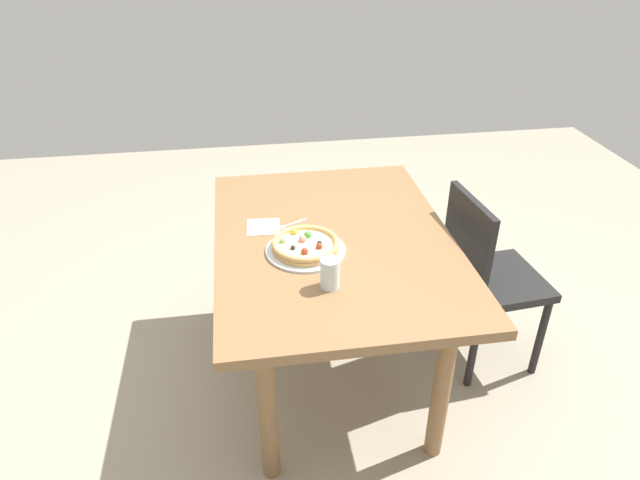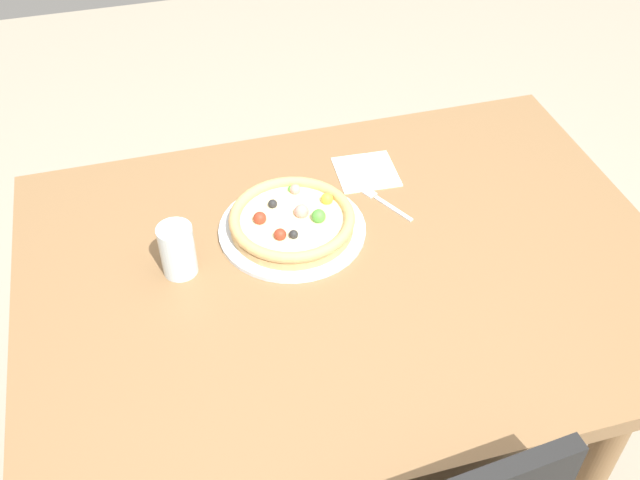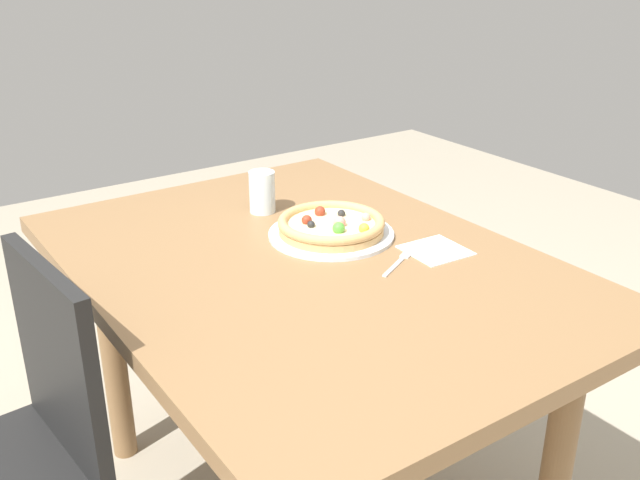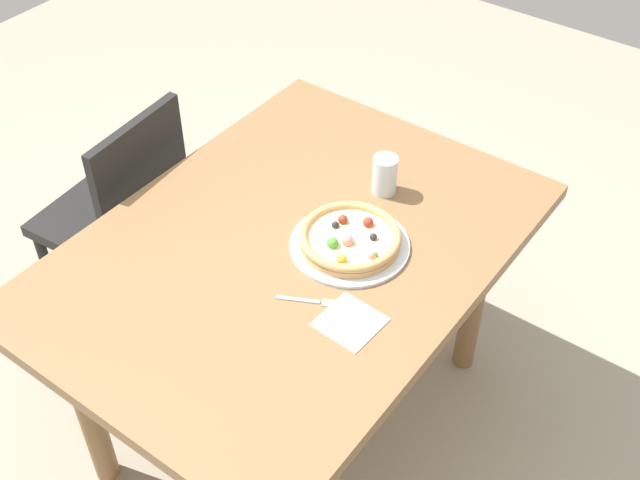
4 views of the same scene
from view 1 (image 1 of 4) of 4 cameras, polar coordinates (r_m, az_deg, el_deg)
The scene contains 8 objects.
ground_plane at distance 2.78m, azimuth 1.21°, elevation -13.18°, with size 6.00×6.00×0.00m, color #9E937F.
dining_table at distance 2.37m, azimuth 1.39°, elevation -1.76°, with size 1.35×0.98×0.75m.
chair_near at distance 2.65m, azimuth 16.57°, elevation -3.41°, with size 0.43×0.43×0.89m.
plate at distance 2.22m, azimuth -1.48°, elevation -1.05°, with size 0.32×0.32×0.01m, color silver.
pizza at distance 2.21m, azimuth -1.50°, elevation -0.48°, with size 0.27×0.27×0.05m.
fork at distance 2.40m, azimuth -3.26°, elevation 1.52°, with size 0.09×0.15×0.00m.
drinking_glass at distance 1.99m, azimuth 1.02°, elevation -3.42°, with size 0.07×0.07×0.11m, color silver.
napkin at distance 2.40m, azimuth -5.82°, elevation 1.35°, with size 0.14×0.14×0.00m, color white.
Camera 1 is at (-1.95, 0.36, 1.94)m, focal length 31.30 mm.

